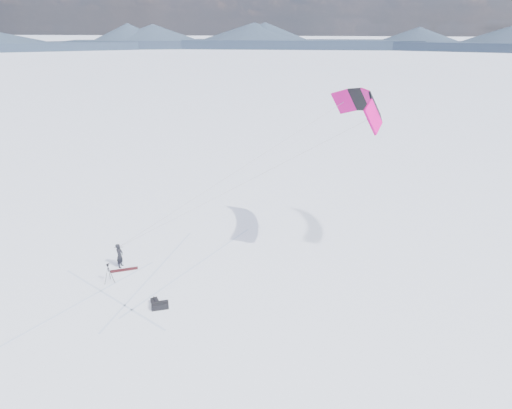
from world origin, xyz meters
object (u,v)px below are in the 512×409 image
(snowboard, at_px, (124,270))
(tripod, at_px, (109,270))
(snowkiter, at_px, (121,267))
(gear_bag_a, at_px, (160,305))
(gear_bag_b, at_px, (155,303))

(snowboard, bearing_deg, tripod, -124.23)
(snowkiter, distance_m, tripod, 1.98)
(snowkiter, xyz_separation_m, gear_bag_a, (4.35, -3.44, 0.18))
(snowboard, distance_m, gear_bag_b, 4.62)
(tripod, bearing_deg, gear_bag_a, -19.17)
(snowboard, relative_size, gear_bag_a, 1.67)
(gear_bag_a, relative_size, gear_bag_b, 1.22)
(snowboard, bearing_deg, snowkiter, 109.55)
(snowboard, bearing_deg, gear_bag_a, -68.60)
(tripod, xyz_separation_m, gear_bag_a, (4.04, -1.65, -0.63))
(snowkiter, distance_m, snowboard, 0.53)
(snowboard, height_order, gear_bag_a, gear_bag_a)
(tripod, height_order, gear_bag_a, tripod)
(tripod, distance_m, gear_bag_a, 4.41)
(snowboard, xyz_separation_m, gear_bag_a, (3.95, -3.10, 0.16))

